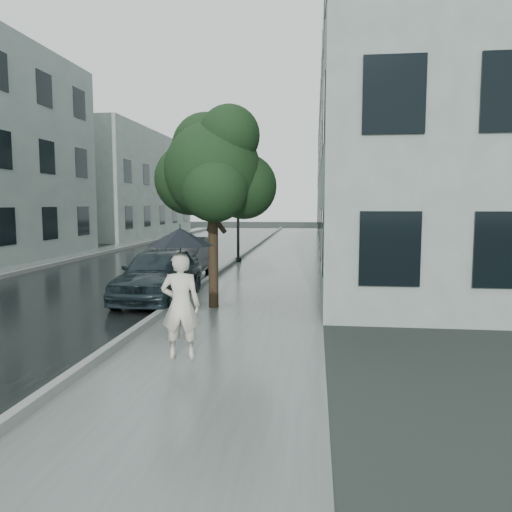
# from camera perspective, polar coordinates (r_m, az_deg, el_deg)

# --- Properties ---
(ground) EXTENTS (120.00, 120.00, 0.00)m
(ground) POSITION_cam_1_polar(r_m,az_deg,el_deg) (9.20, -4.95, -9.77)
(ground) COLOR black
(ground) RESTS_ON ground
(sidewalk) EXTENTS (3.50, 60.00, 0.01)m
(sidewalk) POSITION_cam_1_polar(r_m,az_deg,el_deg) (20.87, 2.42, -0.86)
(sidewalk) COLOR slate
(sidewalk) RESTS_ON ground
(kerb_near) EXTENTS (0.15, 60.00, 0.15)m
(kerb_near) POSITION_cam_1_polar(r_m,az_deg,el_deg) (21.08, -2.54, -0.60)
(kerb_near) COLOR slate
(kerb_near) RESTS_ON ground
(asphalt_road) EXTENTS (6.85, 60.00, 0.00)m
(asphalt_road) POSITION_cam_1_polar(r_m,az_deg,el_deg) (21.93, -11.60, -0.66)
(asphalt_road) COLOR black
(asphalt_road) RESTS_ON ground
(kerb_far) EXTENTS (0.15, 60.00, 0.15)m
(kerb_far) POSITION_cam_1_polar(r_m,az_deg,el_deg) (23.26, -19.82, -0.33)
(kerb_far) COLOR slate
(kerb_far) RESTS_ON ground
(sidewalk_far) EXTENTS (1.70, 60.00, 0.01)m
(sidewalk_far) POSITION_cam_1_polar(r_m,az_deg,el_deg) (23.69, -21.81, -0.47)
(sidewalk_far) COLOR #4C5451
(sidewalk_far) RESTS_ON ground
(building_near) EXTENTS (7.02, 36.00, 9.00)m
(building_near) POSITION_cam_1_polar(r_m,az_deg,el_deg) (28.47, 14.34, 9.85)
(building_near) COLOR #93A09A
(building_near) RESTS_ON ground
(building_far_b) EXTENTS (7.02, 18.00, 8.00)m
(building_far_b) POSITION_cam_1_polar(r_m,az_deg,el_deg) (41.71, -15.33, 7.85)
(building_far_b) COLOR #93A09A
(building_far_b) RESTS_ON ground
(pedestrian) EXTENTS (0.67, 0.48, 1.73)m
(pedestrian) POSITION_cam_1_polar(r_m,az_deg,el_deg) (8.12, -8.60, -5.61)
(pedestrian) COLOR beige
(pedestrian) RESTS_ON sidewalk
(umbrella) EXTENTS (1.26, 1.26, 1.23)m
(umbrella) POSITION_cam_1_polar(r_m,az_deg,el_deg) (7.97, -8.66, 2.19)
(umbrella) COLOR black
(umbrella) RESTS_ON ground
(street_tree) EXTENTS (2.99, 2.72, 4.76)m
(street_tree) POSITION_cam_1_polar(r_m,az_deg,el_deg) (12.03, -4.91, 9.79)
(street_tree) COLOR #332619
(street_tree) RESTS_ON ground
(lamp_post) EXTENTS (0.82, 0.48, 5.49)m
(lamp_post) POSITION_cam_1_polar(r_m,az_deg,el_deg) (21.27, -2.47, 7.70)
(lamp_post) COLOR black
(lamp_post) RESTS_ON ground
(car_near) EXTENTS (1.64, 4.03, 1.37)m
(car_near) POSITION_cam_1_polar(r_m,az_deg,el_deg) (13.19, -11.03, -1.97)
(car_near) COLOR black
(car_near) RESTS_ON ground
(car_far) EXTENTS (1.51, 4.12, 1.35)m
(car_far) POSITION_cam_1_polar(r_m,az_deg,el_deg) (17.23, -8.36, -0.11)
(car_far) COLOR #25272A
(car_far) RESTS_ON ground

